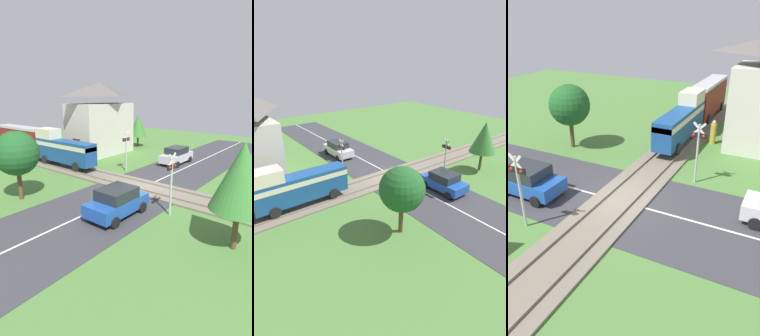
% 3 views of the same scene
% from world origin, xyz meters
% --- Properties ---
extents(ground_plane, '(60.00, 60.00, 0.00)m').
position_xyz_m(ground_plane, '(0.00, 0.00, 0.00)').
color(ground_plane, '#4C7A38').
extents(road_surface, '(48.00, 6.40, 0.02)m').
position_xyz_m(road_surface, '(0.00, 0.00, 0.01)').
color(road_surface, '#38383D').
rests_on(road_surface, ground_plane).
extents(track_bed, '(2.80, 48.00, 0.24)m').
position_xyz_m(track_bed, '(0.00, 0.00, 0.07)').
color(track_bed, '#756B5B').
rests_on(track_bed, ground_plane).
extents(train, '(1.58, 14.02, 3.18)m').
position_xyz_m(train, '(0.00, 12.37, 1.86)').
color(train, navy).
rests_on(train, track_bed).
extents(car_near_crossing, '(3.61, 1.93, 1.59)m').
position_xyz_m(car_near_crossing, '(-4.56, -1.44, 0.82)').
color(car_near_crossing, '#1E4CA8').
rests_on(car_near_crossing, ground_plane).
extents(car_far_side, '(3.97, 1.81, 1.63)m').
position_xyz_m(car_far_side, '(7.65, 1.44, 0.84)').
color(car_far_side, silver).
rests_on(car_far_side, ground_plane).
extents(crossing_signal_west_approach, '(0.90, 0.18, 3.49)m').
position_xyz_m(crossing_signal_west_approach, '(-2.71, -3.68, 2.21)').
color(crossing_signal_west_approach, '#B7B7B7').
rests_on(crossing_signal_west_approach, ground_plane).
extents(crossing_signal_east_approach, '(0.90, 0.18, 3.49)m').
position_xyz_m(crossing_signal_east_approach, '(2.71, 3.68, 2.21)').
color(crossing_signal_east_approach, '#B7B7B7').
rests_on(crossing_signal_east_approach, ground_plane).
extents(station_building, '(7.66, 4.14, 7.69)m').
position_xyz_m(station_building, '(6.54, 10.37, 3.74)').
color(station_building, beige).
rests_on(station_building, ground_plane).
extents(pedestrian_by_station, '(0.43, 0.43, 1.72)m').
position_xyz_m(pedestrian_by_station, '(2.02, 9.93, 0.78)').
color(pedestrian_by_station, gold).
rests_on(pedestrian_by_station, ground_plane).
extents(tree_by_station, '(2.24, 2.24, 4.00)m').
position_xyz_m(tree_by_station, '(12.59, 9.60, 2.65)').
color(tree_by_station, brown).
rests_on(tree_by_station, ground_plane).
extents(tree_roadside_hedge, '(2.74, 2.74, 4.33)m').
position_xyz_m(tree_roadside_hedge, '(-6.52, 4.89, 2.95)').
color(tree_roadside_hedge, brown).
rests_on(tree_roadside_hedge, ground_plane).
extents(tree_beyond_track, '(2.38, 2.38, 4.68)m').
position_xyz_m(tree_beyond_track, '(-3.90, -7.44, 3.23)').
color(tree_beyond_track, brown).
rests_on(tree_beyond_track, ground_plane).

